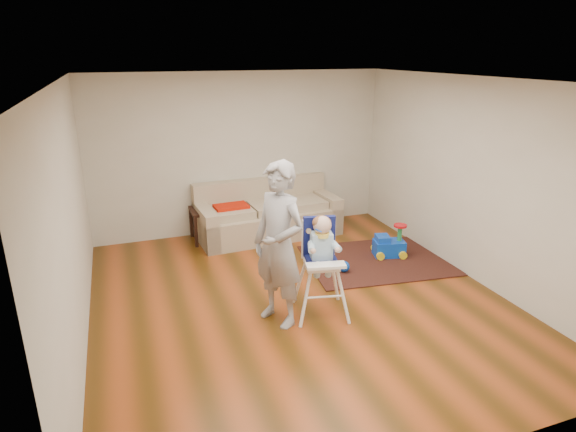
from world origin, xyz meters
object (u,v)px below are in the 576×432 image
object	(u,v)px
sofa	(268,210)
toy_ball	(344,267)
ride_on_toy	(389,240)
high_chair	(321,267)
side_table	(208,224)
adult	(279,245)

from	to	relation	value
sofa	toy_ball	world-z (taller)	sofa
ride_on_toy	high_chair	distance (m)	2.07
sofa	side_table	world-z (taller)	sofa
high_chair	sofa	bearing A→B (deg)	98.16
toy_ball	high_chair	distance (m)	1.28
ride_on_toy	adult	size ratio (longest dim) A/B	0.26
sofa	adult	distance (m)	2.81
side_table	high_chair	distance (m)	2.95
sofa	high_chair	size ratio (longest dim) A/B	1.95
side_table	high_chair	bearing A→B (deg)	-73.93
adult	sofa	bearing A→B (deg)	137.12
sofa	adult	size ratio (longest dim) A/B	1.28
toy_ball	sofa	bearing A→B (deg)	107.62
side_table	toy_ball	bearing A→B (deg)	-50.63
ride_on_toy	high_chair	world-z (taller)	high_chair
ride_on_toy	adult	distance (m)	2.58
high_chair	adult	world-z (taller)	adult
side_table	ride_on_toy	world-z (taller)	side_table
ride_on_toy	high_chair	bearing A→B (deg)	-130.16
high_chair	adult	size ratio (longest dim) A/B	0.65
sofa	side_table	bearing A→B (deg)	168.83
sofa	ride_on_toy	world-z (taller)	sofa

